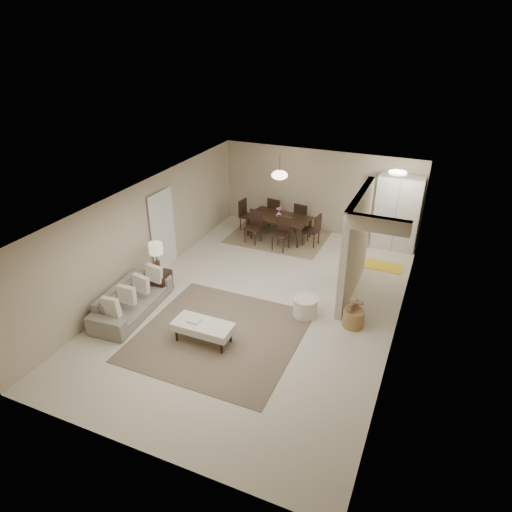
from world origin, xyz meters
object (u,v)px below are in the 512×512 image
at_px(ottoman_bench, 203,327).
at_px(dining_table, 278,227).
at_px(sofa, 132,300).
at_px(round_pouf, 305,307).
at_px(pantry_cabinet, 397,213).
at_px(side_table, 159,282).
at_px(wicker_basket, 353,318).

distance_m(ottoman_bench, dining_table, 5.33).
distance_m(sofa, round_pouf, 3.81).
bearing_deg(dining_table, pantry_cabinet, 18.47).
bearing_deg(ottoman_bench, sofa, 171.35).
bearing_deg(side_table, sofa, -92.91).
xyz_separation_m(sofa, side_table, (0.05, 0.98, -0.06)).
relative_size(sofa, ottoman_bench, 1.79).
bearing_deg(wicker_basket, pantry_cabinet, 87.28).
height_order(round_pouf, wicker_basket, round_pouf).
height_order(sofa, wicker_basket, sofa).
height_order(pantry_cabinet, ottoman_bench, pantry_cabinet).
height_order(side_table, dining_table, dining_table).
bearing_deg(ottoman_bench, pantry_cabinet, 64.48).
bearing_deg(sofa, round_pouf, -73.00).
relative_size(side_table, dining_table, 0.28).
xyz_separation_m(pantry_cabinet, round_pouf, (-1.26, -4.25, -0.83)).
distance_m(side_table, dining_table, 4.30).
bearing_deg(dining_table, sofa, -99.49).
relative_size(pantry_cabinet, sofa, 0.97).
xyz_separation_m(sofa, wicker_basket, (4.60, 1.42, -0.13)).
bearing_deg(side_table, dining_table, 69.71).
bearing_deg(side_table, wicker_basket, 5.45).
height_order(ottoman_bench, wicker_basket, ottoman_bench).
bearing_deg(round_pouf, dining_table, 118.94).
bearing_deg(round_pouf, pantry_cabinet, 73.52).
bearing_deg(wicker_basket, dining_table, 130.38).
distance_m(side_table, wicker_basket, 4.57).
height_order(side_table, wicker_basket, side_table).
relative_size(pantry_cabinet, side_table, 4.06).
bearing_deg(ottoman_bench, round_pouf, 46.85).
bearing_deg(dining_table, wicker_basket, -42.04).
bearing_deg(ottoman_bench, wicker_basket, 33.07).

